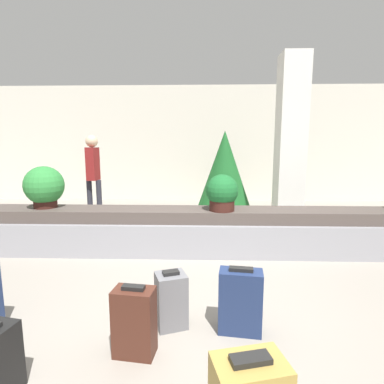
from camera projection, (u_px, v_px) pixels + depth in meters
name	position (u px, v px, depth m)	size (l,w,h in m)	color
ground_plane	(186.00, 314.00, 2.80)	(18.00, 18.00, 0.00)	gray
back_wall	(197.00, 144.00, 8.42)	(18.00, 0.06, 3.20)	beige
carousel	(192.00, 231.00, 4.43)	(8.70, 0.71, 0.64)	gray
pillar	(290.00, 143.00, 5.58)	(0.49, 0.49, 3.20)	silver
suitcase_3	(240.00, 301.00, 2.50)	(0.38, 0.23, 0.57)	navy
suitcase_5	(134.00, 322.00, 2.23)	(0.32, 0.22, 0.55)	#472319
suitcase_6	(171.00, 300.00, 2.59)	(0.31, 0.30, 0.50)	slate
potted_plant_1	(222.00, 193.00, 4.23)	(0.46, 0.46, 0.52)	#381914
potted_plant_2	(44.00, 187.00, 4.42)	(0.57, 0.57, 0.62)	#381914
traveler_0	(93.00, 169.00, 6.19)	(0.31, 0.33, 1.77)	#282833
decorated_tree	(224.00, 169.00, 6.87)	(1.20, 1.20, 1.90)	#4C331E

